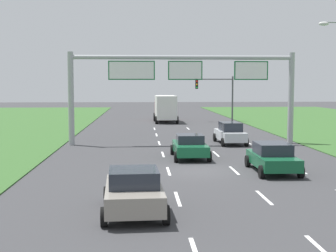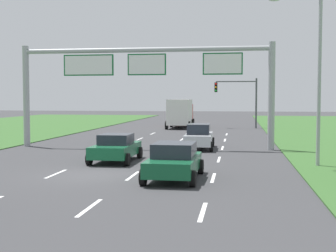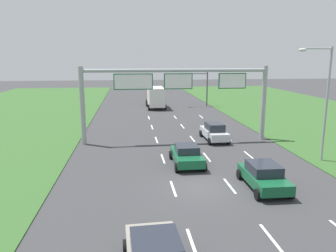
{
  "view_description": "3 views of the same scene",
  "coord_description": "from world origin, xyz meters",
  "px_view_note": "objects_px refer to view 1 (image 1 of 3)",
  "views": [
    {
      "loc": [
        -3.23,
        -24.25,
        4.52
      ],
      "look_at": [
        -1.22,
        9.29,
        1.57
      ],
      "focal_mm": 50.0,
      "sensor_mm": 36.0,
      "label": 1
    },
    {
      "loc": [
        6.25,
        -19.72,
        3.38
      ],
      "look_at": [
        1.58,
        11.59,
        1.49
      ],
      "focal_mm": 50.0,
      "sensor_mm": 36.0,
      "label": 2
    },
    {
      "loc": [
        -4.25,
        -18.33,
        7.69
      ],
      "look_at": [
        -0.83,
        10.42,
        1.67
      ],
      "focal_mm": 35.0,
      "sensor_mm": 36.0,
      "label": 3
    }
  ],
  "objects_px": {
    "car_far_ahead": "(273,157)",
    "sign_gantry": "(183,79)",
    "traffic_light_mast": "(217,90)",
    "car_near_red": "(230,133)",
    "car_mid_lane": "(134,191)",
    "car_lead_silver": "(190,146)",
    "box_truck": "(165,108)"
  },
  "relations": [
    {
      "from": "car_mid_lane",
      "to": "traffic_light_mast",
      "type": "xyz_separation_m",
      "value": [
        9.82,
        41.51,
        3.06
      ]
    },
    {
      "from": "car_far_ahead",
      "to": "box_truck",
      "type": "bearing_deg",
      "value": 97.5
    },
    {
      "from": "box_truck",
      "to": "car_mid_lane",
      "type": "bearing_deg",
      "value": -95.43
    },
    {
      "from": "box_truck",
      "to": "car_far_ahead",
      "type": "bearing_deg",
      "value": -84.34
    },
    {
      "from": "car_far_ahead",
      "to": "sign_gantry",
      "type": "xyz_separation_m",
      "value": [
        -3.63,
        11.74,
        4.17
      ]
    },
    {
      "from": "car_mid_lane",
      "to": "box_truck",
      "type": "xyz_separation_m",
      "value": [
        3.3,
        40.98,
        0.94
      ]
    },
    {
      "from": "car_far_ahead",
      "to": "box_truck",
      "type": "distance_m",
      "value": 33.76
    },
    {
      "from": "car_far_ahead",
      "to": "traffic_light_mast",
      "type": "xyz_separation_m",
      "value": [
        2.71,
        34.06,
        3.09
      ]
    },
    {
      "from": "car_lead_silver",
      "to": "car_far_ahead",
      "type": "bearing_deg",
      "value": -52.49
    },
    {
      "from": "traffic_light_mast",
      "to": "car_lead_silver",
      "type": "bearing_deg",
      "value": -102.59
    },
    {
      "from": "car_near_red",
      "to": "traffic_light_mast",
      "type": "bearing_deg",
      "value": 81.78
    },
    {
      "from": "car_near_red",
      "to": "car_far_ahead",
      "type": "distance_m",
      "value": 11.79
    },
    {
      "from": "traffic_light_mast",
      "to": "car_mid_lane",
      "type": "bearing_deg",
      "value": -103.31
    },
    {
      "from": "car_mid_lane",
      "to": "car_far_ahead",
      "type": "relative_size",
      "value": 0.97
    },
    {
      "from": "car_lead_silver",
      "to": "sign_gantry",
      "type": "xyz_separation_m",
      "value": [
        0.18,
        6.83,
        4.21
      ]
    },
    {
      "from": "sign_gantry",
      "to": "traffic_light_mast",
      "type": "bearing_deg",
      "value": 74.16
    },
    {
      "from": "car_lead_silver",
      "to": "traffic_light_mast",
      "type": "xyz_separation_m",
      "value": [
        6.51,
        29.15,
        3.12
      ]
    },
    {
      "from": "car_far_ahead",
      "to": "sign_gantry",
      "type": "height_order",
      "value": "sign_gantry"
    },
    {
      "from": "car_near_red",
      "to": "car_lead_silver",
      "type": "distance_m",
      "value": 7.89
    },
    {
      "from": "car_far_ahead",
      "to": "car_mid_lane",
      "type": "bearing_deg",
      "value": -132.67
    },
    {
      "from": "car_far_ahead",
      "to": "traffic_light_mast",
      "type": "distance_m",
      "value": 34.3
    },
    {
      "from": "car_near_red",
      "to": "box_truck",
      "type": "relative_size",
      "value": 0.58
    },
    {
      "from": "car_far_ahead",
      "to": "box_truck",
      "type": "xyz_separation_m",
      "value": [
        -3.81,
        33.53,
        0.96
      ]
    },
    {
      "from": "car_mid_lane",
      "to": "traffic_light_mast",
      "type": "relative_size",
      "value": 0.75
    },
    {
      "from": "car_near_red",
      "to": "car_mid_lane",
      "type": "xyz_separation_m",
      "value": [
        -7.17,
        -19.24,
        -0.04
      ]
    },
    {
      "from": "traffic_light_mast",
      "to": "car_far_ahead",
      "type": "bearing_deg",
      "value": -94.54
    },
    {
      "from": "car_near_red",
      "to": "sign_gantry",
      "type": "xyz_separation_m",
      "value": [
        -3.68,
        -0.05,
        4.11
      ]
    },
    {
      "from": "car_near_red",
      "to": "car_lead_silver",
      "type": "xyz_separation_m",
      "value": [
        -3.86,
        -6.88,
        -0.09
      ]
    },
    {
      "from": "car_near_red",
      "to": "car_mid_lane",
      "type": "bearing_deg",
      "value": -111.87
    },
    {
      "from": "car_lead_silver",
      "to": "car_far_ahead",
      "type": "relative_size",
      "value": 0.96
    },
    {
      "from": "car_near_red",
      "to": "traffic_light_mast",
      "type": "height_order",
      "value": "traffic_light_mast"
    },
    {
      "from": "sign_gantry",
      "to": "car_mid_lane",
      "type": "bearing_deg",
      "value": -100.3
    }
  ]
}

